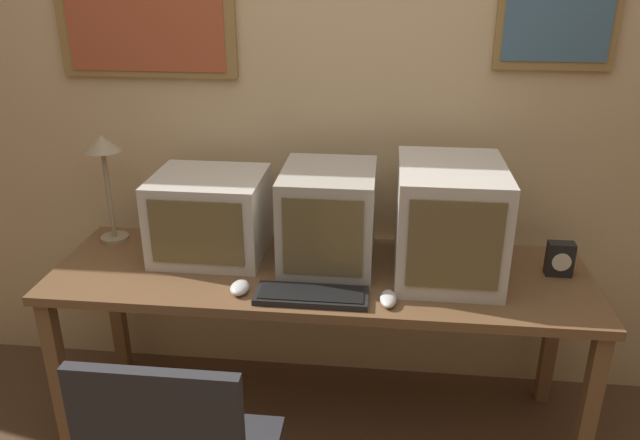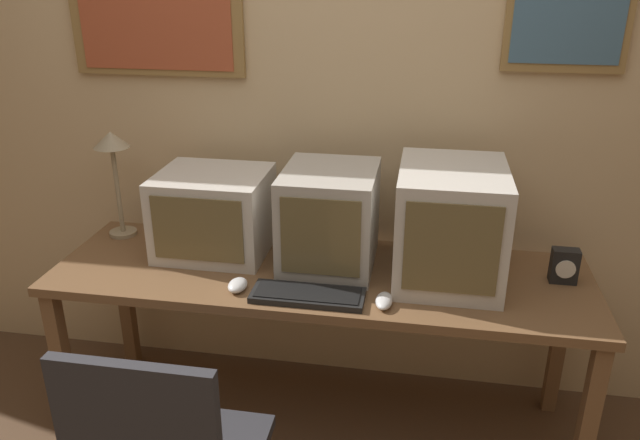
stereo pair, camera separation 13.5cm
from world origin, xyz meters
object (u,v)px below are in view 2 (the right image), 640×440
(monitor_right, at_px, (450,224))
(mouse_near_keyboard, at_px, (384,301))
(mouse_far_corner, at_px, (238,285))
(monitor_left, at_px, (214,213))
(desk_lamp, at_px, (113,155))
(keyboard_main, at_px, (308,295))
(monitor_center, at_px, (329,218))
(desk_clock, at_px, (564,266))

(monitor_right, xyz_separation_m, mouse_near_keyboard, (-0.21, -0.26, -0.19))
(mouse_near_keyboard, xyz_separation_m, mouse_far_corner, (-0.53, 0.02, 0.00))
(monitor_left, distance_m, desk_lamp, 0.50)
(desk_lamp, bearing_deg, monitor_right, -6.02)
(keyboard_main, bearing_deg, monitor_right, 28.51)
(monitor_center, bearing_deg, desk_lamp, 172.89)
(keyboard_main, relative_size, desk_lamp, 0.87)
(monitor_center, relative_size, keyboard_main, 1.04)
(monitor_center, distance_m, desk_lamp, 0.95)
(monitor_left, bearing_deg, desk_lamp, 169.42)
(monitor_center, xyz_separation_m, monitor_right, (0.45, -0.03, 0.02))
(desk_lamp, bearing_deg, monitor_center, -7.11)
(monitor_left, xyz_separation_m, monitor_right, (0.92, -0.06, 0.05))
(monitor_left, xyz_separation_m, mouse_near_keyboard, (0.71, -0.32, -0.15))
(monitor_left, distance_m, keyboard_main, 0.57)
(monitor_center, bearing_deg, desk_clock, -0.68)
(mouse_far_corner, bearing_deg, desk_clock, 12.81)
(monitor_right, height_order, keyboard_main, monitor_right)
(keyboard_main, xyz_separation_m, mouse_far_corner, (-0.26, 0.02, 0.01))
(monitor_center, bearing_deg, monitor_right, -3.76)
(monitor_right, relative_size, desk_clock, 3.69)
(desk_lamp, bearing_deg, desk_clock, -4.00)
(desk_clock, height_order, desk_lamp, desk_lamp)
(mouse_far_corner, bearing_deg, desk_lamp, 148.36)
(monitor_right, relative_size, mouse_far_corner, 4.79)
(monitor_right, height_order, mouse_near_keyboard, monitor_right)
(keyboard_main, distance_m, desk_clock, 0.95)
(keyboard_main, bearing_deg, desk_clock, 17.21)
(keyboard_main, height_order, mouse_far_corner, mouse_far_corner)
(mouse_near_keyboard, distance_m, desk_clock, 0.70)
(mouse_near_keyboard, xyz_separation_m, desk_lamp, (-1.16, 0.41, 0.34))
(mouse_near_keyboard, xyz_separation_m, desk_clock, (0.64, 0.28, 0.05))
(monitor_center, distance_m, mouse_near_keyboard, 0.42)
(desk_clock, bearing_deg, monitor_center, 179.32)
(monitor_left, relative_size, monitor_center, 1.04)
(mouse_near_keyboard, bearing_deg, desk_lamp, 160.66)
(monitor_left, bearing_deg, monitor_center, -3.77)
(monitor_left, bearing_deg, mouse_far_corner, -59.06)
(monitor_center, xyz_separation_m, desk_clock, (0.87, -0.01, -0.12))
(monitor_right, xyz_separation_m, mouse_far_corner, (-0.74, -0.25, -0.19))
(desk_lamp, bearing_deg, monitor_left, -10.58)
(keyboard_main, distance_m, mouse_far_corner, 0.26)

